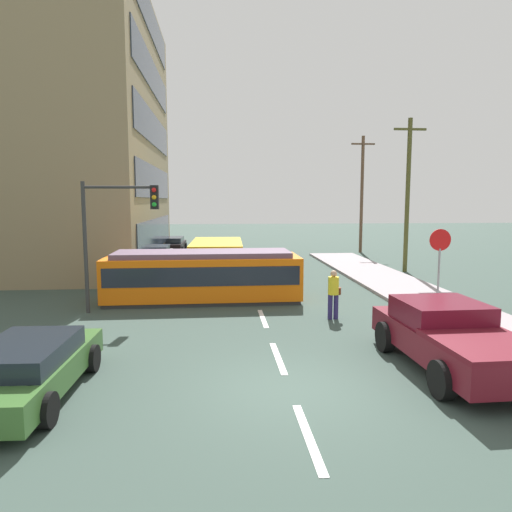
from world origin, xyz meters
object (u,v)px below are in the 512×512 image
object	(u,v)px
parked_sedan_near	(28,368)
utility_pole_mid	(408,193)
pickup_truck_parked	(450,337)
streetcar_tram	(203,275)
utility_pole_far	(362,192)
traffic_light_mast	(115,221)
parked_sedan_mid	(140,271)
parked_sedan_furthest	(172,244)
pedestrian_crossing	(334,292)
city_bus	(217,258)
stop_sign	(440,253)
parked_sedan_far	(156,255)

from	to	relation	value
parked_sedan_near	utility_pole_mid	size ratio (longest dim) A/B	0.54
pickup_truck_parked	parked_sedan_near	xyz separation A→B (m)	(-9.32, -0.80, -0.17)
streetcar_tram	utility_pole_far	bearing A→B (deg)	54.98
pickup_truck_parked	traffic_light_mast	xyz separation A→B (m)	(-9.04, 6.46, 2.48)
pickup_truck_parked	utility_pole_far	distance (m)	25.69
traffic_light_mast	utility_pole_far	size ratio (longest dim) A/B	0.53
parked_sedan_near	parked_sedan_mid	bearing A→B (deg)	89.52
parked_sedan_mid	parked_sedan_furthest	bearing A→B (deg)	89.13
traffic_light_mast	utility_pole_mid	bearing A→B (deg)	30.92
pickup_truck_parked	utility_pole_mid	world-z (taller)	utility_pole_mid
pedestrian_crossing	parked_sedan_furthest	xyz separation A→B (m)	(-7.43, 20.91, -0.32)
city_bus	pedestrian_crossing	distance (m)	9.22
streetcar_tram	traffic_light_mast	bearing A→B (deg)	-149.84
stop_sign	utility_pole_mid	size ratio (longest dim) A/B	0.34
city_bus	utility_pole_far	bearing A→B (deg)	46.21
city_bus	parked_sedan_mid	size ratio (longest dim) A/B	1.36
parked_sedan_mid	utility_pole_far	distance (m)	19.86
parked_sedan_far	stop_sign	distance (m)	18.15
pickup_truck_parked	parked_sedan_mid	world-z (taller)	pickup_truck_parked
city_bus	pickup_truck_parked	distance (m)	14.34
city_bus	parked_sedan_near	size ratio (longest dim) A/B	1.23
city_bus	traffic_light_mast	size ratio (longest dim) A/B	1.20
parked_sedan_far	traffic_light_mast	xyz separation A→B (m)	(0.32, -12.64, 2.65)
parked_sedan_near	traffic_light_mast	xyz separation A→B (m)	(0.28, 7.26, 2.65)
parked_sedan_mid	parked_sedan_furthest	world-z (taller)	same
parked_sedan_near	utility_pole_far	bearing A→B (deg)	59.79
pedestrian_crossing	parked_sedan_mid	bearing A→B (deg)	136.43
city_bus	stop_sign	distance (m)	11.19
parked_sedan_furthest	city_bus	bearing A→B (deg)	-74.45
utility_pole_far	parked_sedan_near	bearing A→B (deg)	-120.21
parked_sedan_furthest	traffic_light_mast	size ratio (longest dim) A/B	0.99
utility_pole_mid	city_bus	bearing A→B (deg)	-170.99
parked_sedan_mid	pedestrian_crossing	bearing A→B (deg)	-43.57
traffic_light_mast	utility_pole_far	bearing A→B (deg)	51.44
pickup_truck_parked	pedestrian_crossing	bearing A→B (deg)	107.91
utility_pole_mid	traffic_light_mast	bearing A→B (deg)	-149.08
streetcar_tram	traffic_light_mast	size ratio (longest dim) A/B	1.65
parked_sedan_furthest	utility_pole_mid	size ratio (longest dim) A/B	0.55
traffic_light_mast	utility_pole_mid	xyz separation A→B (m)	(14.10, 8.44, 1.13)
pickup_truck_parked	parked_sedan_furthest	xyz separation A→B (m)	(-9.01, 25.80, -0.17)
parked_sedan_near	utility_pole_mid	bearing A→B (deg)	47.51
parked_sedan_near	utility_pole_far	size ratio (longest dim) A/B	0.52
parked_sedan_mid	parked_sedan_far	size ratio (longest dim) A/B	1.01
parked_sedan_furthest	stop_sign	size ratio (longest dim) A/B	1.61
parked_sedan_furthest	traffic_light_mast	distance (m)	19.52
parked_sedan_far	utility_pole_far	world-z (taller)	utility_pole_far
pedestrian_crossing	stop_sign	distance (m)	4.04
streetcar_tram	traffic_light_mast	distance (m)	4.11
utility_pole_mid	parked_sedan_furthest	bearing A→B (deg)	142.24
parked_sedan_furthest	stop_sign	distance (m)	23.50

